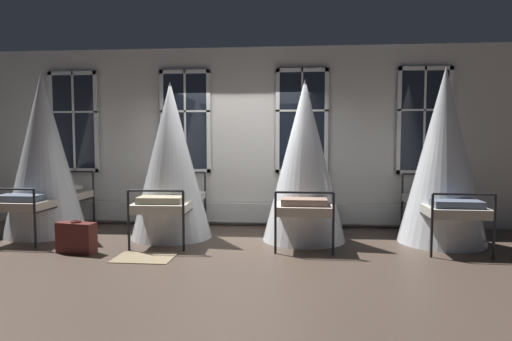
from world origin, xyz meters
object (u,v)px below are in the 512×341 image
Objects in this scene: suitcase_dark at (76,238)px; cot_third at (304,163)px; cot_first at (44,156)px; cot_second at (171,162)px; cot_fourth at (443,158)px.

cot_third is at bearing 28.98° from suitcase_dark.
cot_first is 2.23m from cot_second.
cot_third reaches higher than suitcase_dark.
cot_first is 4.43m from cot_third.
cot_third is (4.43, -0.05, -0.09)m from cot_first.
cot_second is 0.93× the size of cot_fourth.
cot_fourth is at bearing 21.65° from suitcase_dark.
cot_second is 1.00× the size of cot_third.
cot_first reaches higher than cot_fourth.
cot_first is at bearing 145.08° from suitcase_dark.
cot_first is 1.07× the size of cot_third.
cot_third is at bearing 91.18° from cot_fourth.
cot_first is at bearing 90.59° from cot_third.
cot_second is at bearing 56.75° from suitcase_dark.
cot_third is (2.20, -0.02, 0.00)m from cot_second.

